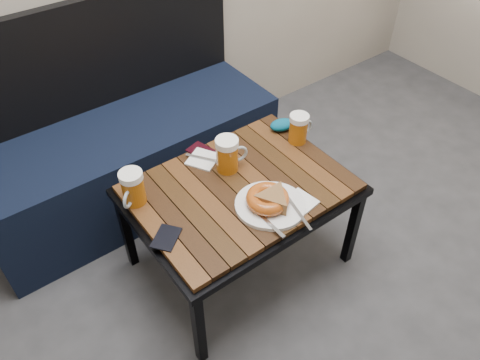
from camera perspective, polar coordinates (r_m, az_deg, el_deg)
bench at (r=2.32m, az=-13.40°, el=3.23°), size 1.40×0.50×0.95m
cafe_table at (r=1.83m, az=-0.00°, el=-1.64°), size 0.84×0.62×0.47m
beer_mug_left at (r=1.73m, az=-12.94°, el=-0.93°), size 0.13×0.12×0.14m
beer_mug_centre at (r=1.82m, az=-1.49°, el=3.14°), size 0.14×0.10×0.15m
beer_mug_right at (r=1.98m, az=7.18°, el=6.29°), size 0.12×0.08×0.13m
plate_pie at (r=1.70m, az=4.08°, el=-2.70°), size 0.24×0.24×0.07m
plate_bagel at (r=1.70m, az=3.38°, el=-2.63°), size 0.24×0.31×0.07m
napkin_left at (r=1.91m, az=-4.52°, el=2.54°), size 0.15×0.15×0.01m
napkin_right at (r=1.74m, az=7.10°, el=-2.87°), size 0.14×0.12×0.01m
passport_navy at (r=1.64m, az=-8.98°, el=-6.95°), size 0.13×0.13×0.01m
passport_burgundy at (r=1.96m, az=-4.76°, el=3.56°), size 0.10×0.13×0.01m
knit_pouch at (r=2.06m, az=5.13°, el=6.72°), size 0.12×0.10×0.05m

